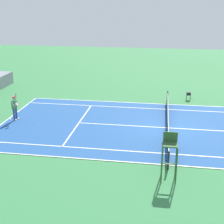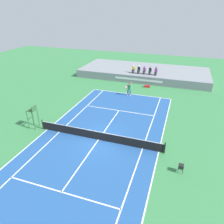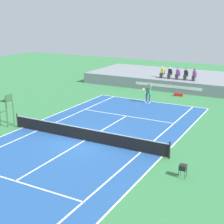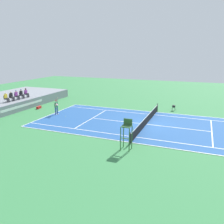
% 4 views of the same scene
% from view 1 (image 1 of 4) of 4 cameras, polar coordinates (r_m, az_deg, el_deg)
% --- Properties ---
extents(ground_plane, '(80.00, 80.00, 0.00)m').
position_cam_1_polar(ground_plane, '(23.20, 9.70, -2.81)').
color(ground_plane, '#387F47').
extents(court, '(11.08, 23.88, 0.03)m').
position_cam_1_polar(court, '(23.19, 9.70, -2.78)').
color(court, '#235193').
rests_on(court, ground).
extents(net, '(11.98, 0.10, 1.07)m').
position_cam_1_polar(net, '(23.01, 9.77, -1.60)').
color(net, black).
rests_on(net, ground).
extents(tennis_player, '(0.79, 0.62, 2.08)m').
position_cam_1_polar(tennis_player, '(25.13, -16.73, 0.78)').
color(tennis_player, navy).
rests_on(tennis_player, ground).
extents(tennis_ball, '(0.07, 0.07, 0.07)m').
position_cam_1_polar(tennis_ball, '(24.53, -13.69, -1.77)').
color(tennis_ball, '#D1E533').
rests_on(tennis_ball, ground).
extents(umpire_chair, '(0.77, 0.77, 2.44)m').
position_cam_1_polar(umpire_chair, '(16.24, 10.11, -6.72)').
color(umpire_chair, '#2D562D').
rests_on(umpire_chair, ground).
extents(ball_hopper, '(0.36, 0.36, 0.70)m').
position_cam_1_polar(ball_hopper, '(30.06, 13.31, 3.20)').
color(ball_hopper, black).
rests_on(ball_hopper, ground).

